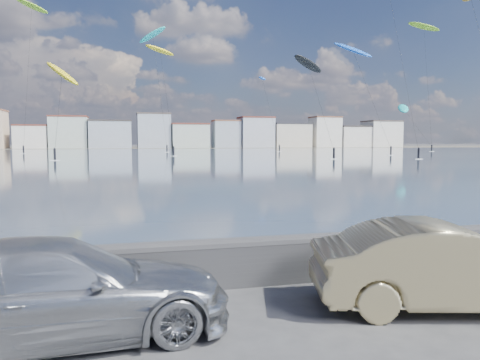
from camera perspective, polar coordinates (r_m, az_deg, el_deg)
The scene contains 16 objects.
ground at distance 7.80m, azimuth 0.09°, elevation -19.02°, with size 700.00×700.00×0.00m, color #333335.
bay_water at distance 98.48m, azimuth -13.18°, elevation 2.91°, with size 500.00×177.00×0.00m, color #3A4963.
far_shore_strip at distance 206.94m, azimuth -13.73°, elevation 3.86°, with size 500.00×60.00×0.00m, color #4C473D.
seawall at distance 10.10m, azimuth -3.75°, elevation -9.92°, with size 400.00×0.36×1.08m.
far_buildings at distance 192.96m, azimuth -13.34°, elevation 5.59°, with size 240.79×13.26×14.60m.
car_silver at distance 8.12m, azimuth -21.46°, elevation -12.36°, with size 2.24×5.52×1.60m, color #ABAEB2.
car_champagne at distance 9.69m, azimuth 23.91°, elevation -9.56°, with size 1.72×4.94×1.63m, color tan.
kitesurfer_0 at distance 111.21m, azimuth -9.70°, elevation 15.20°, with size 8.67×20.20×24.52m.
kitesurfer_2 at distance 86.05m, azimuth -20.89°, elevation 11.96°, with size 7.74×12.27×17.46m.
kitesurfer_3 at distance 149.96m, azimuth 19.29°, elevation 8.21°, with size 7.76×17.03×14.77m.
kitesurfer_6 at distance 132.69m, azimuth -24.05°, elevation 18.58°, with size 8.36×11.52×38.65m.
kitesurfer_9 at distance 142.96m, azimuth -10.59°, elevation 16.83°, with size 8.62×17.20×36.45m.
kitesurfer_13 at distance 117.25m, azimuth 13.60°, elevation 15.07°, with size 8.86×20.04×27.24m.
kitesurfer_14 at distance 156.94m, azimuth 21.51°, elevation 16.85°, with size 9.56×13.81×39.17m.
kitesurfer_15 at distance 94.48m, azimuth 8.35°, elevation 13.67°, with size 8.56×18.15×19.74m.
kitesurfer_17 at distance 141.92m, azimuth 2.75°, elevation 12.11°, with size 4.35×17.01×22.80m.
Camera 1 is at (-1.76, -6.91, 3.16)m, focal length 35.00 mm.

